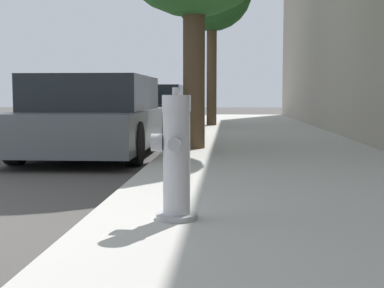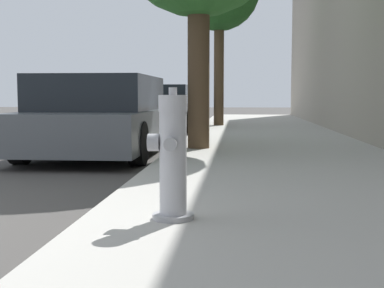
% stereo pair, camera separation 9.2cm
% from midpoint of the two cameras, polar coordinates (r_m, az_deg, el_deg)
% --- Properties ---
extents(sidewalk_slab, '(3.27, 40.00, 0.13)m').
position_cam_midpoint_polar(sidewalk_slab, '(3.51, 15.25, -9.67)').
color(sidewalk_slab, '#A8A59E').
rests_on(sidewalk_slab, ground_plane).
extents(fire_hydrant, '(0.31, 0.31, 0.88)m').
position_cam_midpoint_polar(fire_hydrant, '(3.54, -1.36, -1.58)').
color(fire_hydrant, '#97979C').
rests_on(fire_hydrant, sidewalk_slab).
extents(parked_car_near, '(1.86, 4.40, 1.26)m').
position_cam_midpoint_polar(parked_car_near, '(8.74, -9.24, 2.87)').
color(parked_car_near, '#4C5156').
rests_on(parked_car_near, ground_plane).
extents(parked_car_mid, '(1.74, 4.00, 1.24)m').
position_cam_midpoint_polar(parked_car_mid, '(14.97, -3.05, 3.83)').
color(parked_car_mid, black).
rests_on(parked_car_mid, ground_plane).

